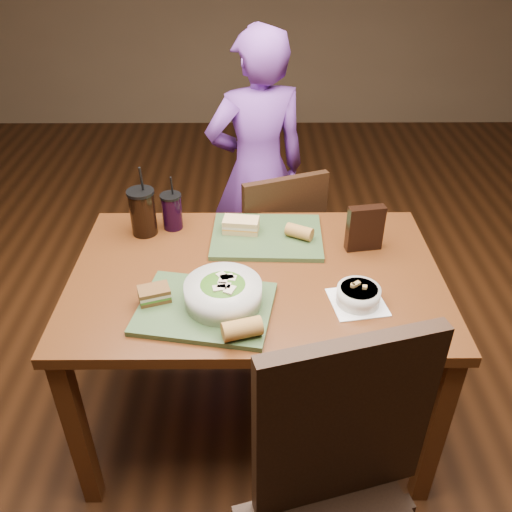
% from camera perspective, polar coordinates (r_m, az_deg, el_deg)
% --- Properties ---
extents(ground, '(6.00, 6.00, 0.00)m').
position_cam_1_polar(ground, '(2.43, 0.00, -16.24)').
color(ground, '#381C0B').
rests_on(ground, ground).
extents(dining_table, '(1.30, 0.85, 0.75)m').
position_cam_1_polar(dining_table, '(1.96, 0.00, -3.88)').
color(dining_table, '#532910').
rests_on(dining_table, ground).
extents(chair_far, '(0.49, 0.50, 0.88)m').
position_cam_1_polar(chair_far, '(2.53, 2.81, 1.14)').
color(chair_far, black).
rests_on(chair_far, ground).
extents(diner, '(0.59, 0.47, 1.40)m').
position_cam_1_polar(diner, '(2.74, 0.14, 8.89)').
color(diner, purple).
rests_on(diner, ground).
extents(tray_near, '(0.47, 0.39, 0.02)m').
position_cam_1_polar(tray_near, '(1.75, -5.36, -5.49)').
color(tray_near, '#344C28').
rests_on(tray_near, dining_table).
extents(tray_far, '(0.43, 0.34, 0.02)m').
position_cam_1_polar(tray_far, '(2.09, 1.14, 2.07)').
color(tray_far, '#344C28').
rests_on(tray_far, dining_table).
extents(salad_bowl, '(0.25, 0.25, 0.08)m').
position_cam_1_polar(salad_bowl, '(1.73, -3.48, -3.79)').
color(salad_bowl, silver).
rests_on(salad_bowl, tray_near).
extents(soup_bowl, '(0.20, 0.20, 0.07)m').
position_cam_1_polar(soup_bowl, '(1.79, 10.72, -4.05)').
color(soup_bowl, white).
rests_on(soup_bowl, dining_table).
extents(sandwich_near, '(0.12, 0.10, 0.05)m').
position_cam_1_polar(sandwich_near, '(1.77, -10.67, -3.96)').
color(sandwich_near, '#593819').
rests_on(sandwich_near, tray_near).
extents(sandwich_far, '(0.14, 0.09, 0.05)m').
position_cam_1_polar(sandwich_far, '(2.09, -1.59, 3.27)').
color(sandwich_far, tan).
rests_on(sandwich_far, tray_far).
extents(baguette_near, '(0.13, 0.09, 0.06)m').
position_cam_1_polar(baguette_near, '(1.61, -1.48, -7.66)').
color(baguette_near, '#AD7533').
rests_on(baguette_near, tray_near).
extents(baguette_far, '(0.11, 0.09, 0.05)m').
position_cam_1_polar(baguette_far, '(2.06, 4.58, 2.55)').
color(baguette_far, '#AD7533').
rests_on(baguette_far, tray_far).
extents(cup_cola, '(0.10, 0.10, 0.28)m').
position_cam_1_polar(cup_cola, '(2.13, -11.83, 4.57)').
color(cup_cola, black).
rests_on(cup_cola, dining_table).
extents(cup_berry, '(0.08, 0.08, 0.22)m').
position_cam_1_polar(cup_berry, '(2.15, -8.84, 4.70)').
color(cup_berry, black).
rests_on(cup_berry, dining_table).
extents(chip_bag, '(0.14, 0.06, 0.18)m').
position_cam_1_polar(chip_bag, '(2.03, 11.39, 2.88)').
color(chip_bag, black).
rests_on(chip_bag, dining_table).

